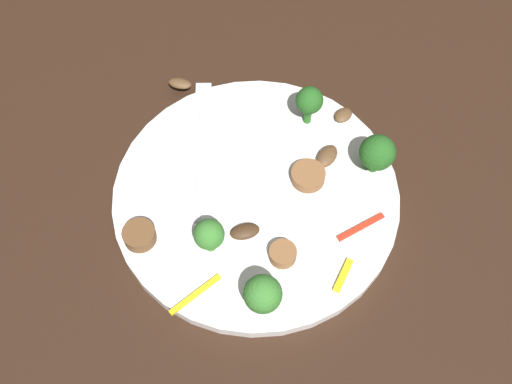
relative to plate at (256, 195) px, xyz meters
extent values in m
plane|color=black|center=(0.00, 0.00, -0.01)|extent=(1.40, 1.40, 0.00)
cylinder|color=white|center=(0.00, 0.00, 0.00)|extent=(0.30, 0.30, 0.01)
cube|color=silver|center=(0.02, 0.07, 0.01)|extent=(0.14, 0.04, 0.00)
cube|color=silver|center=(0.11, 0.09, 0.01)|extent=(0.04, 0.03, 0.00)
cylinder|color=#408630|center=(-0.12, -0.03, 0.02)|extent=(0.01, 0.01, 0.02)
sphere|color=#387A2D|center=(-0.12, -0.03, 0.04)|extent=(0.04, 0.04, 0.04)
cylinder|color=#296420|center=(0.06, -0.11, 0.02)|extent=(0.01, 0.01, 0.02)
sphere|color=#235B1E|center=(0.06, -0.11, 0.04)|extent=(0.04, 0.04, 0.04)
cylinder|color=#296420|center=(0.10, -0.03, 0.02)|extent=(0.01, 0.01, 0.03)
sphere|color=#235B1E|center=(0.10, -0.03, 0.04)|extent=(0.03, 0.03, 0.03)
cylinder|color=#408630|center=(-0.07, 0.03, 0.02)|extent=(0.01, 0.01, 0.02)
sphere|color=#387A2D|center=(-0.07, 0.03, 0.03)|extent=(0.03, 0.03, 0.03)
cylinder|color=brown|center=(-0.08, 0.10, 0.01)|extent=(0.04, 0.04, 0.02)
cylinder|color=brown|center=(-0.07, -0.04, 0.01)|extent=(0.04, 0.04, 0.01)
cylinder|color=brown|center=(0.03, -0.05, 0.01)|extent=(0.05, 0.05, 0.01)
ellipsoid|color=brown|center=(0.06, -0.06, 0.01)|extent=(0.04, 0.03, 0.01)
ellipsoid|color=brown|center=(0.12, -0.07, 0.01)|extent=(0.03, 0.03, 0.01)
ellipsoid|color=#422B19|center=(-0.05, 0.00, 0.01)|extent=(0.03, 0.03, 0.01)
ellipsoid|color=brown|center=(0.12, 0.12, 0.01)|extent=(0.01, 0.03, 0.01)
cube|color=red|center=(-0.02, -0.11, 0.01)|extent=(0.04, 0.04, 0.00)
cube|color=yellow|center=(-0.12, 0.03, 0.01)|extent=(0.05, 0.04, 0.00)
cube|color=yellow|center=(-0.07, -0.10, 0.01)|extent=(0.04, 0.02, 0.00)
camera|label=1|loc=(-0.30, -0.07, 0.55)|focal=41.85mm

